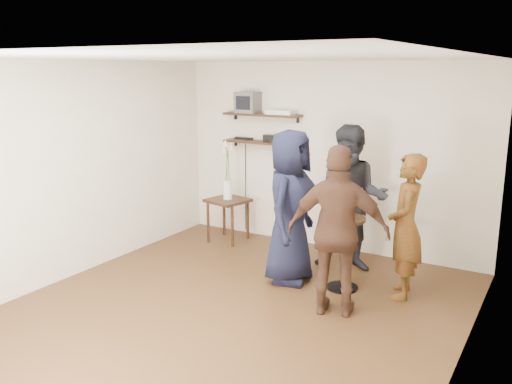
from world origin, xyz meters
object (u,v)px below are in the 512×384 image
Objects in this scene: drinks_table at (344,243)px; person_brown at (338,232)px; person_plaid at (406,226)px; person_dark at (352,199)px; side_table at (228,206)px; person_navy at (290,207)px; crt_monitor at (248,102)px; dvd_deck at (281,112)px; radio at (271,138)px.

person_brown reaches higher than drinks_table.
person_plaid is 0.88× the size of person_dark.
person_plaid is (2.78, -0.68, 0.28)m from side_table.
person_navy reaches higher than drinks_table.
crt_monitor reaches higher than drinks_table.
person_brown is (0.84, -0.57, -0.03)m from person_navy.
radio is (-0.16, 0.00, -0.38)m from dvd_deck.
radio is at bearing -128.46° from person_plaid.
dvd_deck is at bearing -63.92° from person_brown.
person_dark is at bearing -21.28° from radio.
drinks_table is (2.01, -1.22, -1.47)m from crt_monitor.
crt_monitor is at bearing -55.82° from person_brown.
dvd_deck is 0.63× the size of side_table.
person_navy is at bearing -43.78° from crt_monitor.
person_dark reaches higher than person_brown.
crt_monitor is 2.77m from drinks_table.
person_dark is at bearing -17.21° from crt_monitor.
drinks_table is at bearing -21.46° from side_table.
person_navy is (0.97, -1.29, -0.61)m from radio.
crt_monitor is 1.45× the size of radio.
person_plaid is at bearing 13.48° from drinks_table.
person_brown is (2.19, -1.86, -1.13)m from crt_monitor.
dvd_deck reaches higher than side_table.
person_dark is (-0.16, 0.65, 0.37)m from drinks_table.
dvd_deck is 1.73m from person_dark.
side_table is 0.36× the size of person_brown.
person_navy is (0.81, -1.29, -0.99)m from dvd_deck.
side_table is 1.78m from person_navy.
drinks_table is 0.76m from person_navy.
person_dark reaches higher than side_table.
person_dark is (1.97, -0.19, 0.39)m from side_table.
side_table is 0.39× the size of person_plaid.
drinks_table is at bearing -90.00° from person_dark.
person_navy is at bearing -93.55° from person_plaid.
radio is at bearing -61.23° from person_brown.
side_table is 2.88m from person_plaid.
person_dark reaches higher than radio.
radio is at bearing 180.00° from dvd_deck.
side_table is at bearing -150.61° from dvd_deck.
crt_monitor reaches higher than dvd_deck.
crt_monitor is at bearing 148.80° from drinks_table.
dvd_deck is at bearing 0.00° from crt_monitor.
dvd_deck is 2.61m from person_plaid.
person_dark is (1.84, -0.57, -1.10)m from crt_monitor.
radio reaches higher than drinks_table.
drinks_table is at bearing -90.00° from person_navy.
radio is 0.26× the size of drinks_table.
person_brown is at bearing -130.46° from person_navy.
person_plaid is (2.66, -1.06, -1.21)m from crt_monitor.
radio is at bearing 143.28° from drinks_table.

